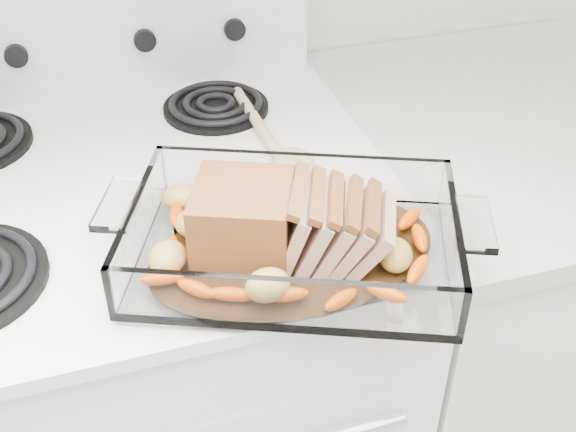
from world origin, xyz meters
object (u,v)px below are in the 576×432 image
object	(u,v)px
counter_right	(480,321)
baking_dish	(293,245)
pork_roast	(275,228)
electric_range	(146,395)

from	to	relation	value
counter_right	baking_dish	world-z (taller)	baking_dish
baking_dish	pork_roast	size ratio (longest dim) A/B	1.63
counter_right	electric_range	bearing A→B (deg)	179.90
electric_range	baking_dish	size ratio (longest dim) A/B	3.00
baking_dish	pork_roast	xyz separation A→B (m)	(-0.02, 0.00, 0.03)
counter_right	pork_roast	size ratio (longest dim) A/B	4.07
electric_range	pork_roast	bearing A→B (deg)	-55.15
pork_roast	electric_range	bearing A→B (deg)	122.53
electric_range	pork_roast	size ratio (longest dim) A/B	4.88
electric_range	pork_roast	xyz separation A→B (m)	(0.17, -0.24, 0.51)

